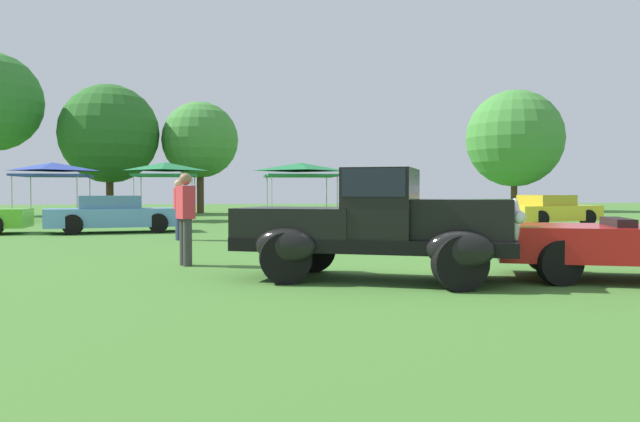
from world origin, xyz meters
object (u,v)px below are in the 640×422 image
Objects in this scene: spectator_by_row at (186,216)px; canopy_tent_left_field at (53,169)px; feature_pickup_truck at (377,224)px; show_car_yellow at (549,211)px; spectator_between_cars at (179,207)px; canopy_tent_right_field at (301,169)px; canopy_tent_center_field at (165,168)px; show_car_skyblue at (114,214)px.

canopy_tent_left_field reaches higher than spectator_by_row.
feature_pickup_truck is 17.58m from show_car_yellow.
canopy_tent_left_field is at bearing 160.57° from show_car_yellow.
spectator_between_cars is 12.37m from canopy_tent_right_field.
show_car_yellow is 16.84m from canopy_tent_center_field.
feature_pickup_truck is 3.81m from spectator_by_row.
canopy_tent_right_field is at bearing 46.61° from show_car_skyblue.
show_car_skyblue is at bearing 122.33° from spectator_between_cars.
canopy_tent_center_field is at bearing 157.91° from show_car_yellow.
spectator_between_cars is at bearing -57.67° from show_car_skyblue.
spectator_between_cars is at bearing -158.92° from show_car_yellow.
show_car_yellow is at bearing 21.08° from spectator_between_cars.
feature_pickup_truck is 1.45× the size of canopy_tent_left_field.
canopy_tent_center_field is (0.95, 8.04, 1.82)m from show_car_skyblue.
feature_pickup_truck is 0.96× the size of show_car_skyblue.
feature_pickup_truck is at bearing -38.62° from spectator_by_row.
spectator_by_row reaches higher than show_car_skyblue.
feature_pickup_truck is 9.27m from spectator_between_cars.
spectator_by_row is at bearing 141.38° from feature_pickup_truck.
canopy_tent_right_field is (4.28, 17.47, 1.51)m from spectator_by_row.
spectator_between_cars is (-3.52, 8.57, 0.05)m from feature_pickup_truck.
feature_pickup_truck is 2.60× the size of spectator_between_cars.
show_car_yellow is at bearing 40.59° from spectator_by_row.
spectator_by_row is 18.10m from canopy_tent_center_field.
feature_pickup_truck reaches higher than spectator_by_row.
spectator_between_cars is at bearing 112.35° from feature_pickup_truck.
spectator_between_cars is (-14.13, -5.44, 0.31)m from show_car_yellow.
show_car_yellow is at bearing -22.09° from canopy_tent_center_field.
feature_pickup_truck is at bearing -67.65° from spectator_between_cars.
canopy_tent_right_field is (11.40, -1.46, 0.00)m from canopy_tent_left_field.
canopy_tent_right_field reaches higher than show_car_skyblue.
show_car_skyblue is 1.41× the size of canopy_tent_right_field.
feature_pickup_truck is at bearing -64.45° from show_car_skyblue.
show_car_skyblue and show_car_yellow have the same top height.
show_car_skyblue is 4.39m from spectator_between_cars.
canopy_tent_left_field is at bearing 172.68° from canopy_tent_right_field.
spectator_by_row is (0.55, -6.19, 0.00)m from spectator_between_cars.
show_car_skyblue is at bearing 106.27° from spectator_by_row.
spectator_between_cars reaches higher than show_car_skyblue.
canopy_tent_left_field and canopy_tent_right_field have the same top height.
canopy_tent_center_field is at bearing 175.79° from canopy_tent_right_field.
spectator_by_row is 0.56× the size of canopy_tent_left_field.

